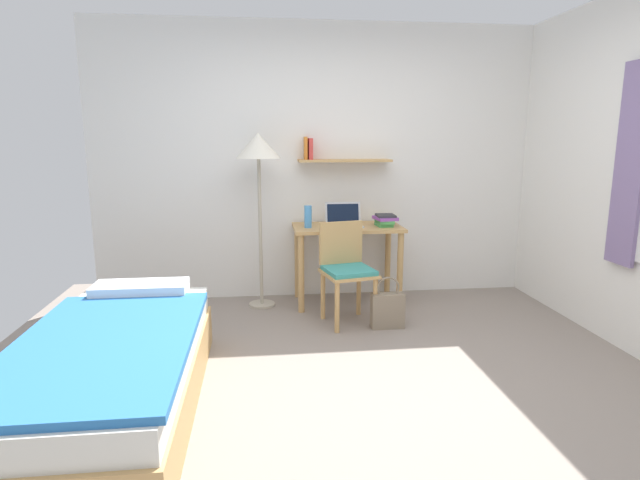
% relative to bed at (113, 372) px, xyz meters
% --- Properties ---
extents(ground_plane, '(5.28, 5.28, 0.00)m').
position_rel_bed_xyz_m(ground_plane, '(1.48, 0.11, -0.24)').
color(ground_plane, gray).
extents(wall_back, '(4.40, 0.27, 2.60)m').
position_rel_bed_xyz_m(wall_back, '(1.49, 2.13, 1.06)').
color(wall_back, white).
rests_on(wall_back, ground_plane).
extents(bed, '(0.93, 2.00, 0.54)m').
position_rel_bed_xyz_m(bed, '(0.00, 0.00, 0.00)').
color(bed, tan).
rests_on(bed, ground_plane).
extents(desk, '(1.00, 0.55, 0.74)m').
position_rel_bed_xyz_m(desk, '(1.65, 1.81, 0.36)').
color(desk, tan).
rests_on(desk, ground_plane).
extents(desk_chair, '(0.48, 0.49, 0.84)m').
position_rel_bed_xyz_m(desk_chair, '(1.56, 1.31, 0.23)').
color(desk_chair, tan).
rests_on(desk_chair, ground_plane).
extents(standing_lamp, '(0.40, 0.40, 1.58)m').
position_rel_bed_xyz_m(standing_lamp, '(0.84, 1.80, 1.15)').
color(standing_lamp, '#B2A893').
rests_on(standing_lamp, ground_plane).
extents(laptop, '(0.33, 0.22, 0.22)m').
position_rel_bed_xyz_m(laptop, '(1.61, 1.80, 0.56)').
color(laptop, '#B7BABF').
rests_on(laptop, desk).
extents(water_bottle, '(0.07, 0.07, 0.20)m').
position_rel_bed_xyz_m(water_bottle, '(1.28, 1.76, 0.60)').
color(water_bottle, '#4C99DB').
rests_on(water_bottle, desk).
extents(book_stack, '(0.21, 0.25, 0.11)m').
position_rel_bed_xyz_m(book_stack, '(1.99, 1.76, 0.56)').
color(book_stack, '#4CA856').
rests_on(book_stack, desk).
extents(handbag, '(0.27, 0.11, 0.44)m').
position_rel_bed_xyz_m(handbag, '(1.87, 1.11, -0.08)').
color(handbag, gray).
rests_on(handbag, ground_plane).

